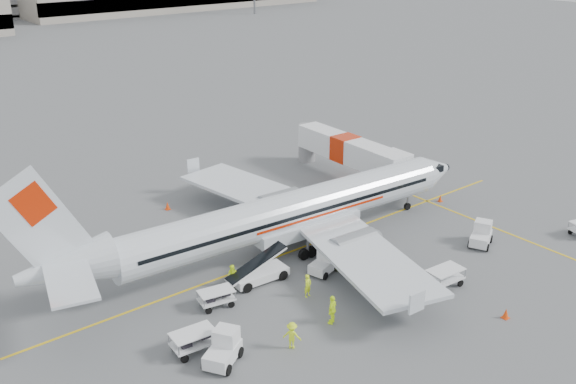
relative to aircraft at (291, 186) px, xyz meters
name	(u,v)px	position (x,y,z in m)	size (l,w,h in m)	color
ground	(304,247)	(0.86, -0.58, -4.95)	(360.00, 360.00, 0.00)	#56595B
stripe_lead	(304,246)	(0.86, -0.58, -4.94)	(44.00, 0.20, 0.01)	yellow
stripe_cross	(506,232)	(14.86, -8.58, -4.94)	(0.20, 20.00, 0.01)	yellow
aircraft	(291,186)	(0.00, 0.00, 0.00)	(35.88, 28.12, 9.89)	silver
jet_bridge	(345,157)	(13.27, 8.31, -2.92)	(2.90, 15.44, 4.05)	white
belt_loader	(259,262)	(-4.81, -2.58, -3.53)	(5.25, 1.97, 2.84)	white
tug_fore	(481,234)	(11.42, -8.63, -4.05)	(2.31, 1.32, 1.78)	white
tug_mid	(323,262)	(-0.65, -4.44, -4.12)	(2.15, 1.23, 1.66)	white
tug_aft	(222,349)	(-11.60, -8.54, -4.01)	(2.42, 1.38, 1.87)	white
cart_loaded_a	(216,298)	(-8.76, -3.46, -4.37)	(2.20, 1.30, 1.15)	white
cart_loaded_b	(194,342)	(-12.31, -6.64, -4.30)	(2.48, 1.47, 1.29)	white
cart_empty_a	(445,278)	(4.51, -10.81, -4.30)	(2.47, 1.46, 1.29)	white
cone_nose	(440,198)	(15.71, -1.33, -4.64)	(0.37, 0.37, 0.60)	#F7420B
cone_port	(168,206)	(-3.86, 11.97, -4.59)	(0.43, 0.43, 0.70)	#F7420B
cone_stbd	(506,313)	(4.42, -15.61, -4.60)	(0.42, 0.42, 0.68)	#F7420B
crew_a	(308,286)	(-3.48, -6.13, -4.15)	(0.58, 0.38, 1.59)	#C3E21A
crew_b	(233,276)	(-6.60, -2.08, -4.15)	(0.77, 0.60, 1.59)	#C3E21A
crew_c	(292,335)	(-7.74, -9.80, -4.12)	(1.07, 0.62, 1.66)	#C3E21A
crew_d	(332,310)	(-4.28, -9.37, -4.01)	(1.10, 0.46, 1.88)	#C3E21A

